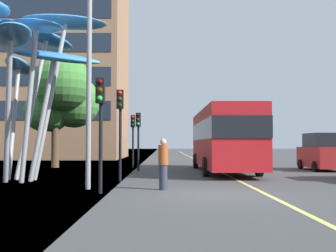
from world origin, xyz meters
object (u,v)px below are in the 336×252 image
at_px(traffic_light_kerb_near, 100,110).
at_px(pedestrian, 163,164).
at_px(traffic_light_opposite, 133,130).
at_px(street_lamp, 98,46).
at_px(car_parked_far, 323,153).
at_px(traffic_light_island_mid, 138,129).
at_px(traffic_light_kerb_far, 120,115).
at_px(red_bus, 223,136).
at_px(leaf_sculpture, 11,44).

relative_size(traffic_light_kerb_near, pedestrian, 2.08).
xyz_separation_m(traffic_light_opposite, street_lamp, (-0.32, -12.24, 2.55)).
relative_size(car_parked_far, street_lamp, 0.49).
bearing_deg(car_parked_far, traffic_light_island_mid, -176.50).
height_order(traffic_light_kerb_far, pedestrian, traffic_light_kerb_far).
bearing_deg(traffic_light_island_mid, traffic_light_kerb_far, -93.25).
bearing_deg(red_bus, traffic_light_kerb_far, -132.54).
relative_size(red_bus, pedestrian, 6.29).
bearing_deg(pedestrian, traffic_light_kerb_far, 120.97).
xyz_separation_m(traffic_light_kerb_far, traffic_light_opposite, (-0.17, 9.42, -0.27)).
bearing_deg(car_parked_far, street_lamp, -140.09).
bearing_deg(traffic_light_opposite, traffic_light_kerb_far, -88.96).
xyz_separation_m(traffic_light_island_mid, pedestrian, (1.46, -9.49, -1.57)).
distance_m(leaf_sculpture, traffic_light_kerb_far, 5.63).
xyz_separation_m(red_bus, traffic_light_kerb_near, (-5.38, -9.88, 0.66)).
relative_size(traffic_light_opposite, street_lamp, 0.43).
relative_size(red_bus, car_parked_far, 2.84).
bearing_deg(red_bus, street_lamp, -123.87).
height_order(red_bus, traffic_light_opposite, red_bus).
height_order(traffic_light_kerb_far, traffic_light_opposite, traffic_light_kerb_far).
height_order(red_bus, street_lamp, street_lamp).
xyz_separation_m(red_bus, street_lamp, (-5.69, -8.48, 3.06)).
relative_size(traffic_light_kerb_near, street_lamp, 0.46).
relative_size(traffic_light_island_mid, traffic_light_opposite, 0.98).
relative_size(traffic_light_kerb_near, traffic_light_opposite, 1.06).
height_order(street_lamp, pedestrian, street_lamp).
distance_m(traffic_light_kerb_near, street_lamp, 2.80).
distance_m(red_bus, traffic_light_kerb_near, 11.26).
height_order(leaf_sculpture, street_lamp, street_lamp).
bearing_deg(traffic_light_opposite, traffic_light_kerb_near, -90.01).
distance_m(traffic_light_opposite, pedestrian, 12.73).
height_order(traffic_light_kerb_near, car_parked_far, traffic_light_kerb_near).
xyz_separation_m(traffic_light_island_mid, traffic_light_opposite, (-0.54, 2.98, 0.06)).
distance_m(traffic_light_kerb_near, traffic_light_kerb_far, 4.21).
height_order(traffic_light_kerb_near, traffic_light_kerb_far, traffic_light_kerb_far).
xyz_separation_m(traffic_light_kerb_far, street_lamp, (-0.49, -2.82, 2.28)).
distance_m(red_bus, street_lamp, 10.67).
bearing_deg(traffic_light_kerb_near, traffic_light_island_mid, 87.10).
bearing_deg(red_bus, leaf_sculpture, -150.99).
bearing_deg(traffic_light_opposite, red_bus, -34.95).
bearing_deg(traffic_light_island_mid, traffic_light_opposite, 100.22).
xyz_separation_m(traffic_light_opposite, pedestrian, (2.00, -12.47, -1.63)).
height_order(traffic_light_opposite, pedestrian, traffic_light_opposite).
xyz_separation_m(red_bus, traffic_light_island_mid, (-4.84, 0.78, 0.46)).
distance_m(traffic_light_island_mid, traffic_light_opposite, 3.03).
xyz_separation_m(traffic_light_kerb_far, car_parked_far, (11.39, 7.12, -1.76)).
bearing_deg(leaf_sculpture, traffic_light_opposite, 63.90).
distance_m(traffic_light_kerb_far, traffic_light_island_mid, 6.46).
xyz_separation_m(leaf_sculpture, traffic_light_kerb_near, (4.53, -4.39, -3.22)).
xyz_separation_m(traffic_light_kerb_near, street_lamp, (-0.32, 1.39, 2.41)).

